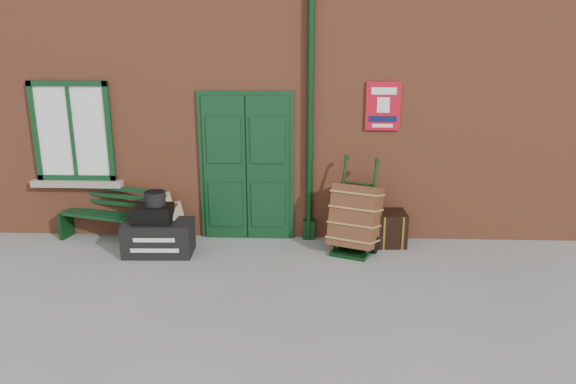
{
  "coord_description": "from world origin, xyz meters",
  "views": [
    {
      "loc": [
        0.64,
        -6.69,
        3.18
      ],
      "look_at": [
        0.36,
        0.6,
        1.0
      ],
      "focal_mm": 35.0,
      "sensor_mm": 36.0,
      "label": 1
    }
  ],
  "objects_px": {
    "houdini_trunk": "(159,238)",
    "dark_trunk": "(382,228)",
    "porter_trolley": "(355,217)",
    "bench": "(106,213)"
  },
  "relations": [
    {
      "from": "bench",
      "to": "houdini_trunk",
      "type": "xyz_separation_m",
      "value": [
        0.94,
        -0.53,
        -0.19
      ]
    },
    {
      "from": "porter_trolley",
      "to": "dark_trunk",
      "type": "height_order",
      "value": "porter_trolley"
    },
    {
      "from": "bench",
      "to": "porter_trolley",
      "type": "xyz_separation_m",
      "value": [
        3.77,
        -0.32,
        0.09
      ]
    },
    {
      "from": "porter_trolley",
      "to": "bench",
      "type": "bearing_deg",
      "value": -162.92
    },
    {
      "from": "houdini_trunk",
      "to": "dark_trunk",
      "type": "xyz_separation_m",
      "value": [
        3.25,
        0.49,
        0.01
      ]
    },
    {
      "from": "houdini_trunk",
      "to": "porter_trolley",
      "type": "relative_size",
      "value": 0.73
    },
    {
      "from": "dark_trunk",
      "to": "bench",
      "type": "bearing_deg",
      "value": 176.94
    },
    {
      "from": "bench",
      "to": "dark_trunk",
      "type": "bearing_deg",
      "value": 14.92
    },
    {
      "from": "houdini_trunk",
      "to": "porter_trolley",
      "type": "xyz_separation_m",
      "value": [
        2.83,
        0.22,
        0.27
      ]
    },
    {
      "from": "houdini_trunk",
      "to": "porter_trolley",
      "type": "height_order",
      "value": "porter_trolley"
    }
  ]
}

